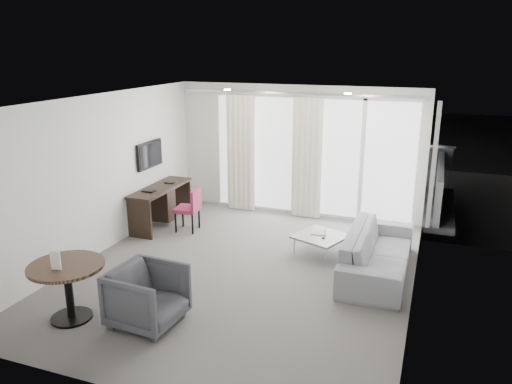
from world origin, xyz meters
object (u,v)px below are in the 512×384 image
(desk, at_px, (161,206))
(rattan_chair_b, at_px, (381,185))
(tub_armchair, at_px, (147,296))
(round_table, at_px, (69,292))
(desk_chair, at_px, (187,210))
(sofa, at_px, (378,252))
(rattan_chair_a, at_px, (345,176))
(coffee_table, at_px, (320,245))

(desk, relative_size, rattan_chair_b, 2.15)
(tub_armchair, relative_size, rattan_chair_b, 1.10)
(round_table, height_order, tub_armchair, tub_armchair)
(desk_chair, distance_m, sofa, 3.61)
(desk, xyz_separation_m, rattan_chair_a, (2.89, 3.47, 0.01))
(desk, bearing_deg, desk_chair, -9.46)
(desk, height_order, desk_chair, desk_chair)
(coffee_table, xyz_separation_m, rattan_chair_a, (-0.30, 3.82, 0.22))
(coffee_table, relative_size, rattan_chair_a, 0.96)
(tub_armchair, distance_m, rattan_chair_b, 6.50)
(desk_chair, bearing_deg, coffee_table, -10.51)
(desk, relative_size, tub_armchair, 1.96)
(tub_armchair, bearing_deg, coffee_table, -24.19)
(rattan_chair_a, bearing_deg, round_table, -124.71)
(sofa, bearing_deg, desk_chair, 80.22)
(desk_chair, height_order, rattan_chair_b, desk_chair)
(desk_chair, relative_size, coffee_table, 1.09)
(desk_chair, distance_m, round_table, 3.32)
(round_table, xyz_separation_m, sofa, (3.47, 2.71, -0.04))
(desk, relative_size, coffee_table, 2.17)
(sofa, relative_size, rattan_chair_b, 3.06)
(tub_armchair, xyz_separation_m, coffee_table, (1.51, 2.84, -0.21))
(rattan_chair_a, bearing_deg, sofa, -90.14)
(desk, height_order, coffee_table, desk)
(desk_chair, relative_size, rattan_chair_b, 1.09)
(desk_chair, bearing_deg, rattan_chair_a, 52.30)
(round_table, distance_m, coffee_table, 3.97)
(tub_armchair, distance_m, rattan_chair_a, 6.76)
(sofa, xyz_separation_m, rattan_chair_b, (-0.38, 3.68, 0.04))
(sofa, bearing_deg, desk, 80.27)
(tub_armchair, xyz_separation_m, rattan_chair_b, (2.09, 6.15, -0.00))
(desk_chair, xyz_separation_m, rattan_chair_b, (3.17, 3.07, -0.03))
(desk, relative_size, rattan_chair_a, 2.07)
(rattan_chair_a, bearing_deg, tub_armchair, -117.32)
(sofa, bearing_deg, tub_armchair, 134.93)
(desk, bearing_deg, round_table, -78.47)
(rattan_chair_a, height_order, rattan_chair_b, rattan_chair_a)
(desk, height_order, round_table, desk)
(sofa, bearing_deg, rattan_chair_a, 16.90)
(round_table, bearing_deg, tub_armchair, 13.36)
(desk, bearing_deg, sofa, -9.73)
(desk_chair, bearing_deg, rattan_chair_b, 38.93)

